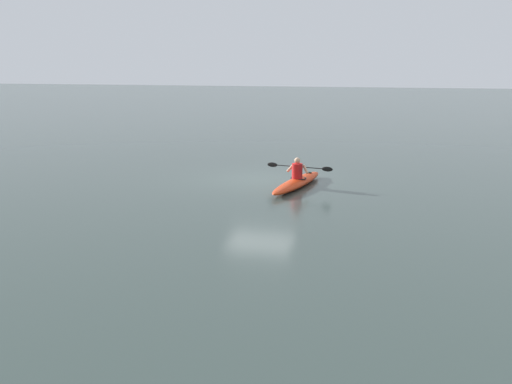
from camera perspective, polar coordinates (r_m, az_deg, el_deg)
The scene contains 3 objects.
ground_plane at distance 21.96m, azimuth 0.43°, elevation 1.18°, with size 160.00×160.00×0.00m, color #384742.
kayak at distance 20.78m, azimuth 4.03°, elevation 0.93°, with size 1.48×4.26×0.31m.
kayaker at distance 20.70m, azimuth 4.06°, elevation 2.20°, with size 2.44×0.66×0.75m.
Camera 1 is at (-4.84, 20.97, 4.39)m, focal length 41.00 mm.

